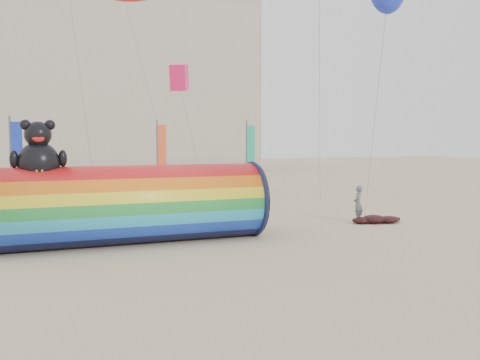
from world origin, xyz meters
name	(u,v)px	position (x,y,z in m)	size (l,w,h in m)	color
ground	(243,249)	(0.00, 0.00, 0.00)	(160.00, 160.00, 0.00)	#CCB58C
windsock_assembly	(131,202)	(-3.61, 2.53, 1.58)	(10.35, 3.15, 4.77)	red
kite_handler	(358,204)	(7.59, 3.81, 0.88)	(0.64, 0.42, 1.76)	slate
fabric_bundle	(377,219)	(8.20, 3.11, 0.17)	(2.62, 1.35, 0.41)	#3D0B0B
festival_banners	(152,161)	(-0.09, 14.51, 2.64)	(15.13, 3.59, 5.20)	#59595E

